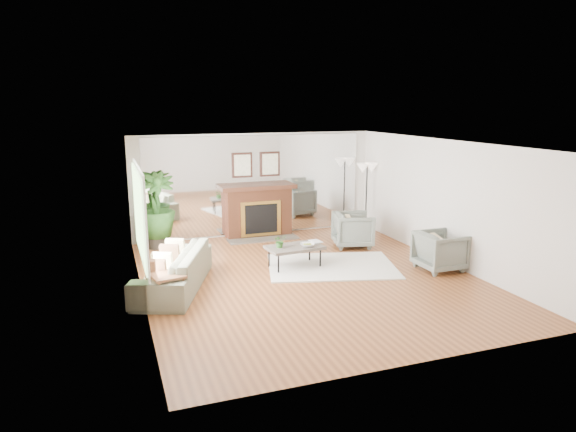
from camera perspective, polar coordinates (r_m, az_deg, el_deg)
name	(u,v)px	position (r m, az deg, el deg)	size (l,w,h in m)	color
ground	(308,277)	(9.72, 2.27, -6.82)	(7.00, 7.00, 0.00)	brown
wall_left	(140,225)	(8.74, -16.16, -0.98)	(0.02, 7.00, 2.50)	silver
wall_right	(446,202)	(10.85, 17.15, 1.49)	(0.02, 7.00, 2.50)	silver
wall_back	(256,185)	(12.64, -3.61, 3.50)	(6.00, 0.02, 2.50)	silver
mirror_panel	(256,185)	(12.62, -3.58, 3.49)	(5.40, 0.04, 2.40)	silver
window_panel	(139,214)	(9.11, -16.18, 0.20)	(0.04, 2.40, 1.50)	#B2E09E
fireplace	(259,210)	(12.52, -3.27, 0.68)	(1.85, 0.83, 2.05)	brown
area_rug	(331,266)	(10.35, 4.85, -5.56)	(2.50, 1.78, 0.03)	white
coffee_table	(295,248)	(10.17, 0.75, -3.57)	(1.15, 0.75, 0.44)	#585045
sofa	(174,269)	(9.28, -12.60, -5.79)	(2.38, 0.93, 0.70)	slate
armchair_back	(353,230)	(11.76, 7.23, -1.51)	(0.83, 0.86, 0.78)	slate
armchair_front	(440,251)	(10.47, 16.55, -3.73)	(0.81, 0.84, 0.76)	slate
side_table	(168,280)	(8.41, -13.24, -6.90)	(0.58, 0.58, 0.56)	brown
potted_ficus	(156,208)	(11.84, -14.41, 0.85)	(0.89, 0.89, 1.70)	black
floor_lamp	(367,173)	(13.00, 8.77, 4.70)	(0.57, 0.32, 1.74)	black
tabletop_plant	(280,241)	(10.03, -0.91, -2.78)	(0.24, 0.21, 0.27)	#356625
fruit_bowl	(307,245)	(10.11, 2.16, -3.24)	(0.28, 0.28, 0.07)	brown
book	(311,242)	(10.43, 2.60, -2.91)	(0.20, 0.28, 0.02)	brown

